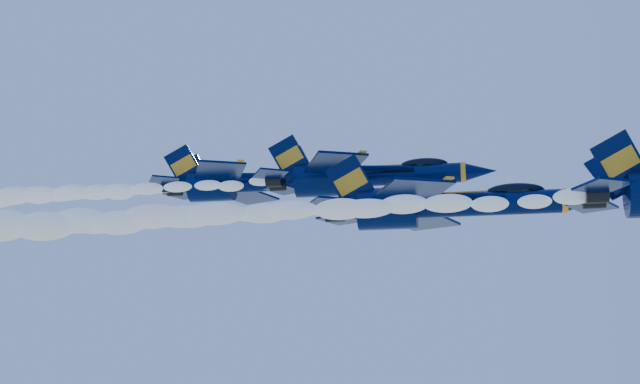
# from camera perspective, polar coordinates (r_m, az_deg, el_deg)

# --- Properties ---
(smoke_trail_jet_lead) EXTENTS (44.00, 2.26, 2.04)m
(smoke_trail_jet_lead) POSITION_cam_1_polar(r_m,az_deg,el_deg) (57.40, -5.66, -1.47)
(smoke_trail_jet_lead) COLOR white
(jet_second) EXTENTS (19.68, 16.14, 7.31)m
(jet_second) POSITION_cam_1_polar(r_m,az_deg,el_deg) (63.60, 7.86, -0.80)
(jet_second) COLOR #000C37
(smoke_trail_jet_second) EXTENTS (44.00, 2.35, 2.12)m
(smoke_trail_jet_second) POSITION_cam_1_polar(r_m,az_deg,el_deg) (71.28, -17.36, -2.11)
(smoke_trail_jet_second) COLOR white
(jet_third) EXTENTS (18.86, 15.47, 7.01)m
(jet_third) POSITION_cam_1_polar(r_m,az_deg,el_deg) (73.39, 2.90, 1.04)
(jet_third) COLOR #000C37
(smoke_trail_jet_third) EXTENTS (44.00, 2.25, 2.03)m
(smoke_trail_jet_third) POSITION_cam_1_polar(r_m,az_deg,el_deg) (82.40, -18.32, -0.27)
(smoke_trail_jet_third) COLOR white
(jet_fourth) EXTENTS (19.56, 16.05, 7.27)m
(jet_fourth) POSITION_cam_1_polar(r_m,az_deg,el_deg) (82.88, -4.34, 0.62)
(jet_fourth) COLOR #000C37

